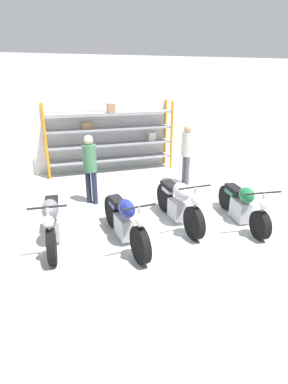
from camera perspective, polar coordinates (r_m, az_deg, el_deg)
name	(u,v)px	position (r m, az deg, el deg)	size (l,w,h in m)	color
ground_plane	(150,230)	(6.24, 1.16, -7.27)	(30.00, 30.00, 0.00)	#B2B7B7
back_wall	(102,115)	(10.16, -7.99, 14.31)	(30.00, 0.08, 3.60)	white
shelving_rack	(111,136)	(9.94, -6.24, 10.62)	(4.14, 0.63, 2.24)	orange
motorcycle_grey	(52,221)	(5.86, -17.12, -5.23)	(0.62, 2.05, 1.02)	black
motorcycle_blue	(125,221)	(5.62, -3.67, -5.53)	(0.60, 2.13, 1.02)	black
motorcycle_silver	(179,203)	(6.36, 6.61, -2.02)	(0.65, 2.06, 1.07)	black
motorcycle_green	(242,205)	(6.75, 18.20, -2.38)	(0.74, 2.03, 0.95)	black
person_browsing	(187,150)	(8.73, 8.15, 7.99)	(0.34, 0.34, 1.72)	#595960
person_near_rack	(90,164)	(7.32, -10.25, 5.22)	(0.45, 0.45, 1.70)	#1E2338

